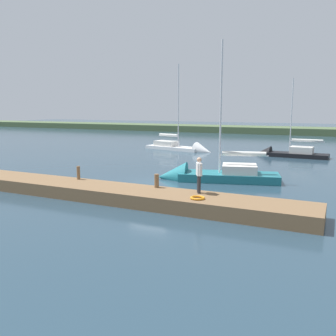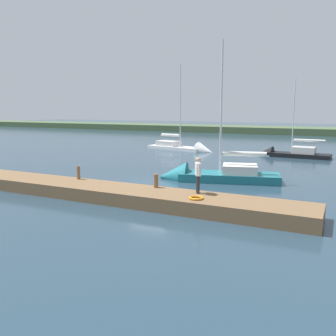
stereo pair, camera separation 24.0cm
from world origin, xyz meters
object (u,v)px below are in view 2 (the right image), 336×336
at_px(sailboat_outer_mooring, 186,149).
at_px(sailboat_mid_channel, 287,155).
at_px(mooring_post_near, 156,181).
at_px(mooring_post_far, 78,173).
at_px(life_ring_buoy, 196,198).
at_px(sailboat_far_right, 208,177).
at_px(person_on_dock, 198,173).

distance_m(sailboat_outer_mooring, sailboat_mid_channel, 10.89).
xyz_separation_m(mooring_post_near, sailboat_outer_mooring, (7.32, -20.93, -0.89)).
relative_size(mooring_post_far, life_ring_buoy, 1.14).
distance_m(sailboat_outer_mooring, sailboat_far_right, 16.91).
height_order(sailboat_far_right, sailboat_mid_channel, sailboat_far_right).
distance_m(life_ring_buoy, sailboat_outer_mooring, 24.42).
height_order(life_ring_buoy, sailboat_outer_mooring, sailboat_outer_mooring).
xyz_separation_m(mooring_post_near, person_on_dock, (-2.37, 0.24, 0.65)).
relative_size(mooring_post_far, sailboat_outer_mooring, 0.07).
distance_m(mooring_post_near, mooring_post_far, 4.98).
distance_m(mooring_post_near, sailboat_outer_mooring, 22.19).
bearing_deg(sailboat_mid_channel, life_ring_buoy, 91.09).
relative_size(sailboat_far_right, person_on_dock, 5.66).
relative_size(mooring_post_near, person_on_dock, 0.40).
xyz_separation_m(life_ring_buoy, sailboat_outer_mooring, (10.04, -22.25, -0.59)).
bearing_deg(mooring_post_far, person_on_dock, 178.12).
bearing_deg(life_ring_buoy, person_on_dock, -72.15).
bearing_deg(sailboat_outer_mooring, sailboat_mid_channel, 9.00).
height_order(mooring_post_far, sailboat_outer_mooring, sailboat_outer_mooring).
height_order(mooring_post_near, mooring_post_far, mooring_post_far).
bearing_deg(sailboat_outer_mooring, life_ring_buoy, -53.95).
bearing_deg(person_on_dock, mooring_post_near, 143.39).
xyz_separation_m(sailboat_mid_channel, person_on_dock, (1.19, 20.64, 1.52)).
distance_m(sailboat_far_right, sailboat_mid_channel, 14.66).
bearing_deg(life_ring_buoy, sailboat_mid_channel, -92.21).
height_order(mooring_post_near, sailboat_far_right, sailboat_far_right).
xyz_separation_m(sailboat_outer_mooring, person_on_dock, (-9.69, 21.17, 1.53)).
bearing_deg(sailboat_outer_mooring, mooring_post_near, -58.96).
distance_m(mooring_post_far, life_ring_buoy, 7.82).
bearing_deg(mooring_post_near, sailboat_outer_mooring, -70.71).
xyz_separation_m(mooring_post_far, sailboat_far_right, (-5.65, -6.03, -0.82)).
relative_size(mooring_post_far, sailboat_far_right, 0.08).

